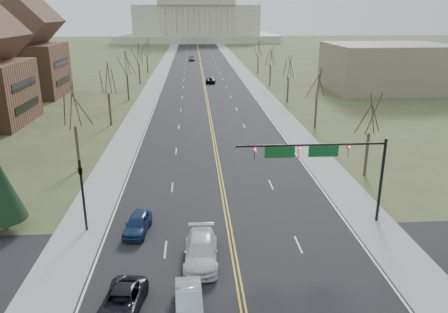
{
  "coord_description": "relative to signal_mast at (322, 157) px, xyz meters",
  "views": [
    {
      "loc": [
        -2.67,
        -18.7,
        16.79
      ],
      "look_at": [
        0.24,
        22.45,
        3.0
      ],
      "focal_mm": 35.0,
      "sensor_mm": 36.0,
      "label": 1
    }
  ],
  "objects": [
    {
      "name": "signal_left",
      "position": [
        -18.95,
        0.0,
        -2.05
      ],
      "size": [
        0.32,
        0.36,
        6.0
      ],
      "color": "black",
      "rests_on": "ground"
    },
    {
      "name": "cross_road",
      "position": [
        -7.45,
        -7.5,
        -5.76
      ],
      "size": [
        120.0,
        14.0,
        0.01
      ],
      "primitive_type": "cube",
      "color": "black",
      "rests_on": "ground"
    },
    {
      "name": "center_line",
      "position": [
        -7.45,
        96.5,
        -5.75
      ],
      "size": [
        0.42,
        380.0,
        0.01
      ],
      "primitive_type": "cube",
      "color": "gold",
      "rests_on": "road"
    },
    {
      "name": "tree_r_0",
      "position": [
        8.05,
        10.5,
        0.79
      ],
      "size": [
        3.74,
        3.74,
        8.5
      ],
      "color": "#35251F",
      "rests_on": "ground"
    },
    {
      "name": "tree_r_3",
      "position": [
        8.05,
        70.5,
        0.79
      ],
      "size": [
        3.74,
        3.74,
        8.5
      ],
      "color": "#35251F",
      "rests_on": "ground"
    },
    {
      "name": "edge_line_right",
      "position": [
        2.35,
        96.5,
        -5.75
      ],
      "size": [
        0.15,
        380.0,
        0.01
      ],
      "primitive_type": "cube",
      "color": "silver",
      "rests_on": "road"
    },
    {
      "name": "car_far_sb",
      "position": [
        -10.45,
        125.84,
        -4.91
      ],
      "size": [
        2.09,
        4.95,
        1.67
      ],
      "primitive_type": "imported",
      "rotation": [
        0.0,
        0.0,
        0.02
      ],
      "color": "#565A5E",
      "rests_on": "road"
    },
    {
      "name": "car_far_nb",
      "position": [
        -5.79,
        74.95,
        -5.09
      ],
      "size": [
        2.62,
        4.94,
        1.32
      ],
      "primitive_type": "imported",
      "rotation": [
        0.0,
        0.0,
        3.05
      ],
      "color": "black",
      "rests_on": "road"
    },
    {
      "name": "sidewalk_right",
      "position": [
        4.55,
        96.5,
        -5.75
      ],
      "size": [
        4.0,
        380.0,
        0.03
      ],
      "primitive_type": "cube",
      "color": "gray",
      "rests_on": "ground"
    },
    {
      "name": "tree_l_4",
      "position": [
        -22.95,
        94.5,
        1.18
      ],
      "size": [
        3.96,
        3.96,
        9.0
      ],
      "color": "#35251F",
      "rests_on": "ground"
    },
    {
      "name": "tree_l_0",
      "position": [
        -22.95,
        14.5,
        1.18
      ],
      "size": [
        3.96,
        3.96,
        9.0
      ],
      "color": "#35251F",
      "rests_on": "ground"
    },
    {
      "name": "bldg_left_far",
      "position": [
        -45.44,
        60.5,
        3.78
      ],
      "size": [
        17.1,
        14.28,
        23.25
      ],
      "color": "brown",
      "rests_on": "ground"
    },
    {
      "name": "tree_l_2",
      "position": [
        -22.95,
        54.5,
        1.18
      ],
      "size": [
        3.96,
        3.96,
        9.0
      ],
      "color": "#35251F",
      "rests_on": "ground"
    },
    {
      "name": "signal_mast",
      "position": [
        0.0,
        0.0,
        0.0
      ],
      "size": [
        12.12,
        0.44,
        7.2
      ],
      "color": "black",
      "rests_on": "ground"
    },
    {
      "name": "tree_l_1",
      "position": [
        -22.95,
        34.5,
        1.18
      ],
      "size": [
        3.96,
        3.96,
        9.0
      ],
      "color": "#35251F",
      "rests_on": "ground"
    },
    {
      "name": "bldg_right_mass",
      "position": [
        32.55,
        62.5,
        -0.76
      ],
      "size": [
        25.0,
        20.0,
        10.0
      ],
      "primitive_type": "cube",
      "color": "#776454",
      "rests_on": "ground"
    },
    {
      "name": "tree_r_2",
      "position": [
        8.05,
        50.5,
        0.79
      ],
      "size": [
        3.74,
        3.74,
        8.5
      ],
      "color": "#35251F",
      "rests_on": "ground"
    },
    {
      "name": "car_sb_outer_second",
      "position": [
        -14.79,
        -0.61,
        -5.02
      ],
      "size": [
        2.24,
        4.48,
        1.46
      ],
      "primitive_type": "imported",
      "rotation": [
        0.0,
        0.0,
        -0.12
      ],
      "color": "navy",
      "rests_on": "road"
    },
    {
      "name": "tree_r_1",
      "position": [
        8.05,
        30.5,
        0.79
      ],
      "size": [
        3.74,
        3.74,
        8.5
      ],
      "color": "#35251F",
      "rests_on": "ground"
    },
    {
      "name": "sidewalk_left",
      "position": [
        -19.45,
        96.5,
        -5.75
      ],
      "size": [
        4.0,
        380.0,
        0.03
      ],
      "primitive_type": "cube",
      "color": "gray",
      "rests_on": "ground"
    },
    {
      "name": "car_sb_inner_lead",
      "position": [
        -10.64,
        -10.81,
        -5.02
      ],
      "size": [
        1.76,
        4.49,
        1.46
      ],
      "primitive_type": "imported",
      "rotation": [
        0.0,
        0.0,
        0.05
      ],
      "color": "#A1A4A8",
      "rests_on": "road"
    },
    {
      "name": "road",
      "position": [
        -7.45,
        96.5,
        -5.76
      ],
      "size": [
        20.0,
        380.0,
        0.01
      ],
      "primitive_type": "cube",
      "color": "black",
      "rests_on": "ground"
    },
    {
      "name": "car_sb_inner_second",
      "position": [
        -9.83,
        -5.31,
        -4.92
      ],
      "size": [
        2.53,
        5.81,
        1.66
      ],
      "primitive_type": "imported",
      "rotation": [
        0.0,
        0.0,
        -0.04
      ],
      "color": "silver",
      "rests_on": "road"
    },
    {
      "name": "tree_l_3",
      "position": [
        -22.95,
        74.5,
        1.18
      ],
      "size": [
        3.96,
        3.96,
        9.0
      ],
      "color": "#35251F",
      "rests_on": "ground"
    },
    {
      "name": "capitol",
      "position": [
        -7.45,
        236.41,
        8.44
      ],
      "size": [
        90.0,
        60.0,
        50.0
      ],
      "color": "beige",
      "rests_on": "ground"
    },
    {
      "name": "edge_line_left",
      "position": [
        -17.25,
        96.5,
        -5.75
      ],
      "size": [
        0.15,
        380.0,
        0.01
      ],
      "primitive_type": "cube",
      "color": "silver",
      "rests_on": "road"
    },
    {
      "name": "tree_r_4",
      "position": [
        8.05,
        90.5,
        0.79
      ],
      "size": [
        3.74,
        3.74,
        8.5
      ],
      "color": "#35251F",
      "rests_on": "ground"
    },
    {
      "name": "car_sb_outer_lead",
      "position": [
        -14.56,
        -10.48,
        -5.07
      ],
      "size": [
        2.87,
        5.15,
        1.36
      ],
      "primitive_type": "imported",
      "rotation": [
        0.0,
        0.0,
        -0.13
      ],
      "color": "black",
      "rests_on": "road"
    }
  ]
}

